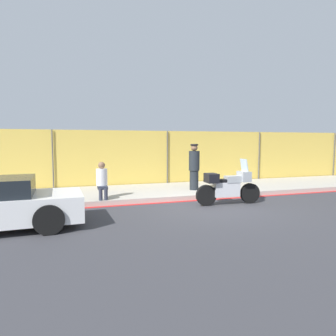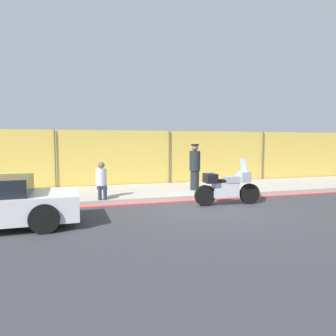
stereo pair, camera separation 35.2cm
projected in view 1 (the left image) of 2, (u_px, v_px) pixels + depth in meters
The scene contains 7 objects.
ground_plane at pixel (212, 207), 9.59m from camera, with size 120.00×120.00×0.00m, color #38383D.
sidewalk at pixel (180, 190), 12.36m from camera, with size 36.97×3.45×0.17m.
curb_paint_stripe at pixel (198, 200), 10.65m from camera, with size 36.97×0.18×0.01m.
storefront_fence at pixel (167, 159), 13.97m from camera, with size 35.12×0.17×2.59m.
motorcycle at pixel (228, 186), 9.92m from camera, with size 2.27×0.58×1.51m.
officer_standing at pixel (194, 167), 11.89m from camera, with size 0.43×0.43×1.82m.
person_seated_on_curb at pixel (102, 178), 10.05m from camera, with size 0.37×0.64×1.24m.
Camera 1 is at (-4.29, -8.53, 2.08)m, focal length 32.00 mm.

